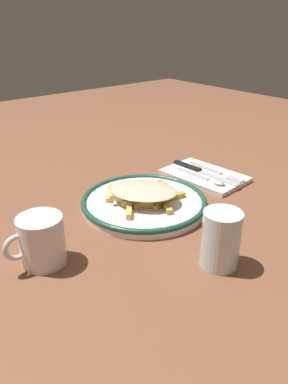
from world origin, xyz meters
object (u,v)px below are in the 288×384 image
napkin (204,176)px  fork (215,172)px  knife (199,170)px  plate (144,202)px  water_glass (221,239)px  fries_heap (145,194)px  coffee_mug (41,241)px  spoon (208,179)px

napkin → fork: size_ratio=1.17×
napkin → knife: (0.00, -0.02, 0.01)m
plate → fork: 0.26m
plate → napkin: size_ratio=1.34×
knife → water_glass: size_ratio=2.08×
fork → water_glass: bearing=41.3°
fries_heap → knife: fries_heap is taller
knife → coffee_mug: bearing=10.3°
fork → fries_heap: bearing=4.2°
fork → coffee_mug: coffee_mug is taller
fork → coffee_mug: (0.52, 0.06, 0.03)m
knife → coffee_mug: size_ratio=2.00×
fork → water_glass: 0.39m
plate → spoon: bearing=177.2°
knife → plate: bearing=11.0°
knife → napkin: bearing=92.7°
water_glass → napkin: bearing=-134.5°
knife → spoon: 0.06m
plate → fries_heap: size_ratio=1.38×
napkin → water_glass: water_glass is taller
knife → fries_heap: bearing=12.3°
napkin → coffee_mug: (0.49, 0.07, 0.04)m
spoon → napkin: bearing=-127.4°
coffee_mug → fries_heap: bearing=-171.5°
spoon → coffee_mug: 0.47m
fork → plate: bearing=2.9°
fries_heap → spoon: size_ratio=1.32×
knife → water_glass: bearing=47.5°
fries_heap → fork: (-0.26, -0.02, -0.02)m
plate → fork: bearing=-177.1°
knife → fork: bearing=132.9°
water_glass → coffee_mug: water_glass is taller
plate → spoon: plate is taller
fork → napkin: bearing=-23.6°
knife → water_glass: 0.39m
water_glass → spoon: bearing=-135.4°
fries_heap → coffee_mug: 0.26m
fork → spoon: (0.05, 0.02, 0.00)m
fries_heap → coffee_mug: coffee_mug is taller
spoon → plate: bearing=-2.8°
fries_heap → spoon: fries_heap is taller
fries_heap → spoon: 0.20m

